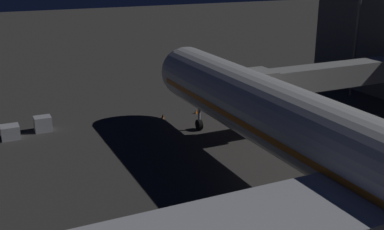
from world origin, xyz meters
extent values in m
plane|color=#383533|center=(0.00, 0.00, 0.00)|extent=(320.00, 320.00, 0.00)
cylinder|color=silver|center=(0.00, 6.79, 5.93)|extent=(5.76, 56.89, 5.76)
sphere|color=silver|center=(0.00, -21.65, 5.93)|extent=(5.65, 5.65, 5.65)
cube|color=orange|center=(0.00, 6.79, 5.50)|extent=(5.82, 54.61, 0.50)
cube|color=black|center=(0.00, -19.92, 6.94)|extent=(3.17, 1.40, 0.90)
cylinder|color=black|center=(10.89, 4.91, 3.04)|extent=(2.35, 0.15, 2.35)
cylinder|color=#B7BABF|center=(0.00, -18.15, 2.42)|extent=(0.28, 0.28, 2.45)
cylinder|color=black|center=(0.00, -18.15, 0.60)|extent=(0.45, 1.20, 1.20)
cube|color=#9E9E99|center=(-15.16, -13.07, 5.93)|extent=(22.12, 2.60, 2.50)
cube|color=#9E9E99|center=(-4.10, -13.07, 5.93)|extent=(3.20, 3.40, 3.00)
cube|color=black|center=(-2.70, -13.07, 5.93)|extent=(0.70, 3.20, 2.70)
cylinder|color=#B7BABF|center=(-5.10, -13.07, 2.34)|extent=(0.56, 0.56, 4.68)
cylinder|color=black|center=(-5.70, -13.07, 0.30)|extent=(0.25, 0.60, 0.60)
cylinder|color=black|center=(-4.50, -13.07, 0.30)|extent=(0.25, 0.60, 0.60)
cylinder|color=#59595E|center=(-25.50, -21.99, 7.56)|extent=(0.40, 0.40, 15.12)
cube|color=#B7BABF|center=(15.87, -25.20, 0.83)|extent=(1.84, 1.52, 1.67)
cube|color=#B7BABF|center=(19.39, -24.25, 0.72)|extent=(1.89, 1.79, 1.45)
cone|color=orange|center=(-2.20, -23.65, 0.28)|extent=(0.36, 0.36, 0.55)
cone|color=orange|center=(2.20, -23.65, 0.28)|extent=(0.36, 0.36, 0.55)
camera|label=1|loc=(22.08, 26.96, 18.23)|focal=44.60mm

